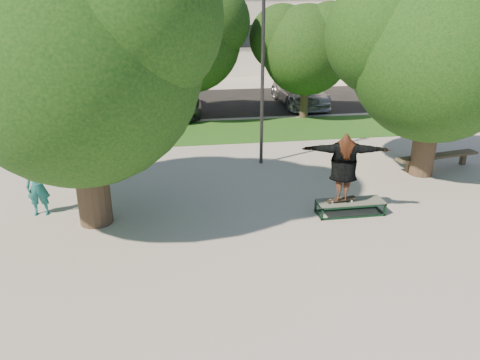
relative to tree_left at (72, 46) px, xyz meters
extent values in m
plane|color=#9B968E|center=(4.29, -1.09, -4.42)|extent=(120.00, 120.00, 0.00)
cube|color=#184F16|center=(5.29, 8.41, -4.41)|extent=(30.00, 4.00, 0.02)
cube|color=black|center=(4.29, 14.91, -4.42)|extent=(40.00, 8.00, 0.01)
cylinder|color=#38281E|center=(0.09, -0.09, -2.82)|extent=(0.84, 0.84, 3.20)
sphere|color=black|center=(0.09, -0.09, -0.35)|extent=(5.80, 5.80, 5.80)
sphere|color=black|center=(-1.36, 0.78, 0.37)|extent=(4.35, 4.35, 4.35)
sphere|color=black|center=(1.40, -0.67, 0.66)|extent=(4.06, 4.06, 4.06)
cylinder|color=#38281E|center=(10.29, 1.91, -2.92)|extent=(0.76, 0.76, 3.00)
sphere|color=black|center=(10.29, 1.91, -0.64)|extent=(5.20, 5.20, 5.20)
sphere|color=black|center=(8.99, 2.69, 0.01)|extent=(3.90, 3.90, 3.90)
cylinder|color=#38281E|center=(-2.21, 9.91, -3.02)|extent=(0.44, 0.44, 2.80)
sphere|color=black|center=(-2.21, 9.91, -0.96)|extent=(4.40, 4.40, 4.40)
sphere|color=black|center=(-3.31, 10.57, -0.41)|extent=(3.30, 3.30, 3.30)
sphere|color=black|center=(-1.22, 9.47, -0.19)|extent=(3.08, 3.08, 3.08)
cylinder|color=#38281E|center=(3.29, 10.91, -2.92)|extent=(0.50, 0.50, 3.00)
sphere|color=black|center=(3.29, 10.91, -0.70)|extent=(4.80, 4.80, 4.80)
sphere|color=black|center=(2.09, 11.63, -0.10)|extent=(3.60, 3.60, 3.60)
sphere|color=black|center=(4.37, 10.43, 0.14)|extent=(3.36, 3.36, 3.36)
cylinder|color=#38281E|center=(8.79, 10.41, -3.12)|extent=(0.40, 0.40, 2.60)
sphere|color=black|center=(8.79, 10.41, -1.19)|extent=(4.20, 4.20, 4.20)
sphere|color=black|center=(7.74, 11.04, -0.67)|extent=(3.15, 3.15, 3.15)
sphere|color=black|center=(9.74, 9.99, -0.46)|extent=(2.94, 2.94, 2.94)
cylinder|color=#2D2D30|center=(5.29, 3.91, -1.42)|extent=(0.12, 0.12, 6.00)
cube|color=black|center=(2.29, 23.85, -1.42)|extent=(27.60, 0.12, 1.60)
cube|color=beige|center=(22.29, 20.91, -0.42)|extent=(15.00, 10.00, 8.00)
cube|color=#475147|center=(6.79, -0.67, -4.06)|extent=(1.80, 0.60, 0.03)
cylinder|color=white|center=(6.25, -0.75, -4.02)|extent=(0.06, 0.03, 0.06)
cylinder|color=white|center=(6.25, -0.59, -4.02)|extent=(0.06, 0.03, 0.06)
cylinder|color=white|center=(6.79, -0.75, -4.02)|extent=(0.06, 0.03, 0.06)
cylinder|color=white|center=(6.79, -0.59, -4.02)|extent=(0.06, 0.03, 0.06)
cube|color=black|center=(6.52, -0.67, -3.98)|extent=(0.78, 0.20, 0.10)
imported|color=#533323|center=(6.52, -0.67, -3.06)|extent=(2.31, 1.12, 1.82)
imported|color=#1A6463|center=(-1.43, 0.66, -3.61)|extent=(0.59, 0.39, 1.61)
cube|color=brown|center=(9.99, 2.17, -4.21)|extent=(0.18, 0.18, 0.42)
cube|color=brown|center=(12.27, 2.59, -4.21)|extent=(0.18, 0.18, 0.42)
cube|color=brown|center=(11.13, 2.38, -3.98)|extent=(3.19, 0.99, 0.08)
imported|color=silver|center=(0.79, 15.41, -3.62)|extent=(2.68, 4.98, 1.61)
imported|color=black|center=(-0.71, 13.57, -3.68)|extent=(1.94, 4.61, 1.48)
imported|color=#505054|center=(2.29, 12.41, -3.60)|extent=(3.00, 6.01, 1.63)
imported|color=#9E9FA3|center=(9.41, 13.45, -3.62)|extent=(2.28, 5.53, 1.60)
camera|label=1|loc=(1.99, -11.54, 0.95)|focal=35.00mm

